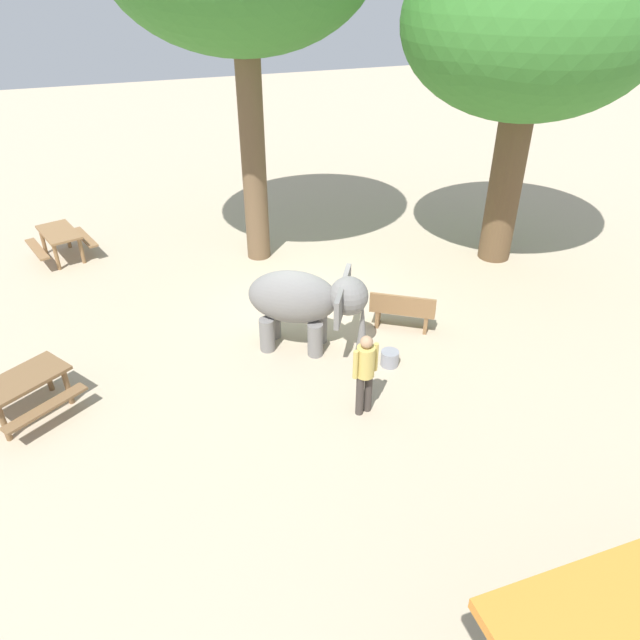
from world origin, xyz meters
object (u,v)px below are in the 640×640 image
shade_tree_main (533,25)px  feed_bucket (390,358)px  elephant (305,301)px  picnic_table_far (23,387)px  picnic_table_near (60,238)px  person_handler (365,369)px  wooden_bench (402,310)px

shade_tree_main → feed_bucket: size_ratio=21.71×
elephant → picnic_table_far: (5.30, 0.38, -0.51)m
picnic_table_near → feed_bucket: (-6.20, 7.29, -0.43)m
person_handler → wooden_bench: bearing=-52.1°
wooden_bench → picnic_table_far: bearing=-144.5°
wooden_bench → picnic_table_far: 7.48m
wooden_bench → person_handler: bearing=-96.4°
picnic_table_far → feed_bucket: 6.73m
elephant → shade_tree_main: size_ratio=0.31×
elephant → feed_bucket: elephant is taller
picnic_table_near → elephant: bearing=-159.4°
wooden_bench → feed_bucket: bearing=-92.5°
picnic_table_near → picnic_table_far: same height
person_handler → wooden_bench: 2.95m
person_handler → wooden_bench: person_handler is taller
person_handler → shade_tree_main: shade_tree_main is taller
picnic_table_near → picnic_table_far: 6.52m
picnic_table_near → person_handler: bearing=-166.2°
picnic_table_near → feed_bucket: bearing=-157.4°
elephant → shade_tree_main: 7.98m
shade_tree_main → elephant: bearing=21.3°
wooden_bench → picnic_table_near: (7.00, -6.17, 0.12)m
shade_tree_main → wooden_bench: bearing=31.7°
elephant → picnic_table_far: bearing=-146.3°
person_handler → feed_bucket: bearing=-55.5°
feed_bucket → elephant: bearing=-40.6°
shade_tree_main → picnic_table_far: (11.41, 2.77, -5.05)m
wooden_bench → shade_tree_main: bearing=64.6°
elephant → wooden_bench: bearing=28.3°
elephant → shade_tree_main: (-6.11, -2.38, 4.55)m
person_handler → picnic_table_near: 9.88m
elephant → picnic_table_far: size_ratio=1.15×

